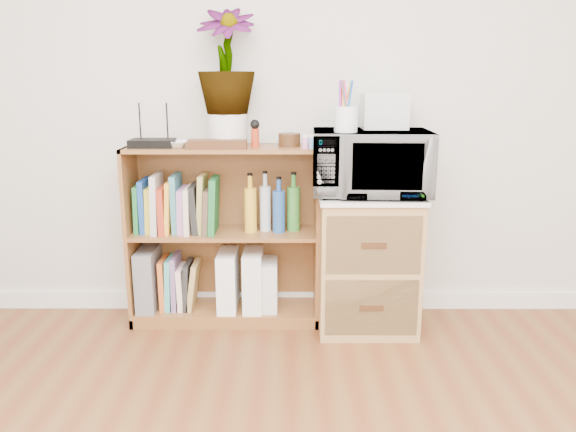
{
  "coord_description": "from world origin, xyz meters",
  "views": [
    {
      "loc": [
        -0.01,
        -0.77,
        1.3
      ],
      "look_at": [
        -0.01,
        1.95,
        0.62
      ],
      "focal_mm": 35.0,
      "sensor_mm": 36.0,
      "label": 1
    }
  ],
  "objects": [
    {
      "name": "cookbooks",
      "position": [
        -0.6,
        2.1,
        0.63
      ],
      "size": [
        0.44,
        0.2,
        0.31
      ],
      "color": "#1E7238",
      "rests_on": "bookshelf"
    },
    {
      "name": "magazine_holder_mid",
      "position": [
        -0.2,
        2.09,
        0.23
      ],
      "size": [
        0.1,
        0.26,
        0.32
      ],
      "primitive_type": "cube",
      "color": "white",
      "rests_on": "bookshelf"
    },
    {
      "name": "plant_pot",
      "position": [
        -0.32,
        2.12,
        1.03
      ],
      "size": [
        0.19,
        0.19,
        0.16
      ],
      "primitive_type": "cylinder",
      "color": "silver",
      "rests_on": "bookshelf"
    },
    {
      "name": "white_bowl",
      "position": [
        -0.58,
        2.07,
        0.97
      ],
      "size": [
        0.13,
        0.13,
        0.03
      ],
      "primitive_type": "imported",
      "color": "white",
      "rests_on": "bookshelf"
    },
    {
      "name": "file_box",
      "position": [
        -0.77,
        2.1,
        0.23
      ],
      "size": [
        0.1,
        0.26,
        0.33
      ],
      "primitive_type": "cube",
      "color": "slate",
      "rests_on": "bookshelf"
    },
    {
      "name": "potted_plant",
      "position": [
        -0.32,
        2.12,
        1.37
      ],
      "size": [
        0.29,
        0.29,
        0.52
      ],
      "primitive_type": "imported",
      "color": "#2F7534",
      "rests_on": "plant_pot"
    },
    {
      "name": "magazine_holder_left",
      "position": [
        -0.34,
        2.09,
        0.23
      ],
      "size": [
        0.1,
        0.25,
        0.32
      ],
      "primitive_type": "cube",
      "color": "white",
      "rests_on": "bookshelf"
    },
    {
      "name": "kokeshi_doll",
      "position": [
        -0.18,
        2.06,
        1.0
      ],
      "size": [
        0.04,
        0.04,
        0.09
      ],
      "primitive_type": "cylinder",
      "color": "#AF3215",
      "rests_on": "bookshelf"
    },
    {
      "name": "trinket_box",
      "position": [
        -0.36,
        2.0,
        0.97
      ],
      "size": [
        0.29,
        0.07,
        0.05
      ],
      "primitive_type": "cube",
      "color": "#3C2110",
      "rests_on": "bookshelf"
    },
    {
      "name": "bookshelf",
      "position": [
        -0.35,
        2.1,
        0.47
      ],
      "size": [
        1.0,
        0.3,
        0.95
      ],
      "primitive_type": "cube",
      "color": "brown",
      "rests_on": "ground"
    },
    {
      "name": "paint_jars",
      "position": [
        0.11,
        2.01,
        0.98
      ],
      "size": [
        0.12,
        0.04,
        0.06
      ],
      "primitive_type": "cube",
      "color": "pink",
      "rests_on": "bookshelf"
    },
    {
      "name": "skirting_board",
      "position": [
        0.0,
        2.24,
        0.05
      ],
      "size": [
        4.0,
        0.02,
        0.1
      ],
      "primitive_type": "cube",
      "color": "white",
      "rests_on": "ground"
    },
    {
      "name": "wooden_bowl",
      "position": [
        -0.01,
        2.11,
        0.98
      ],
      "size": [
        0.11,
        0.11,
        0.07
      ],
      "primitive_type": "cylinder",
      "color": "#341D0E",
      "rests_on": "bookshelf"
    },
    {
      "name": "liquor_bottles",
      "position": [
        -0.09,
        2.1,
        0.65
      ],
      "size": [
        0.29,
        0.07,
        0.31
      ],
      "color": "gold",
      "rests_on": "bookshelf"
    },
    {
      "name": "lower_books",
      "position": [
        -0.61,
        2.1,
        0.2
      ],
      "size": [
        0.21,
        0.19,
        0.3
      ],
      "color": "orange",
      "rests_on": "bookshelf"
    },
    {
      "name": "wicker_unit",
      "position": [
        0.4,
        2.02,
        0.35
      ],
      "size": [
        0.5,
        0.45,
        0.7
      ],
      "primitive_type": "cube",
      "color": "#9E7542",
      "rests_on": "ground"
    },
    {
      "name": "router",
      "position": [
        -0.7,
        2.08,
        0.97
      ],
      "size": [
        0.22,
        0.15,
        0.04
      ],
      "primitive_type": "cube",
      "color": "black",
      "rests_on": "bookshelf"
    },
    {
      "name": "small_appliance",
      "position": [
        0.48,
        2.11,
        1.13
      ],
      "size": [
        0.22,
        0.19,
        0.18
      ],
      "primitive_type": "cube",
      "color": "silver",
      "rests_on": "microwave"
    },
    {
      "name": "microwave",
      "position": [
        0.4,
        2.02,
        0.88
      ],
      "size": [
        0.59,
        0.41,
        0.32
      ],
      "primitive_type": "imported",
      "rotation": [
        0.0,
        0.0,
        -0.03
      ],
      "color": "white",
      "rests_on": "wicker_unit"
    },
    {
      "name": "magazine_holder_right",
      "position": [
        -0.11,
        2.09,
        0.2
      ],
      "size": [
        0.08,
        0.21,
        0.27
      ],
      "primitive_type": "cube",
      "color": "silver",
      "rests_on": "bookshelf"
    },
    {
      "name": "pen_cup",
      "position": [
        0.26,
        1.93,
        1.1
      ],
      "size": [
        0.11,
        0.11,
        0.12
      ],
      "primitive_type": "cylinder",
      "color": "white",
      "rests_on": "microwave"
    }
  ]
}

